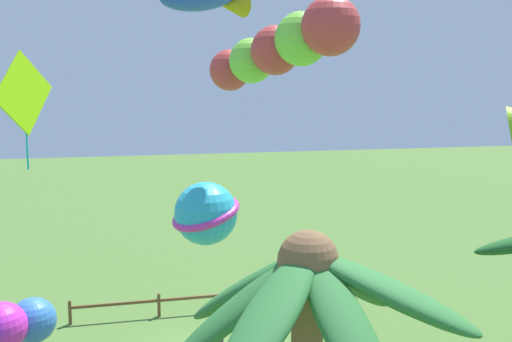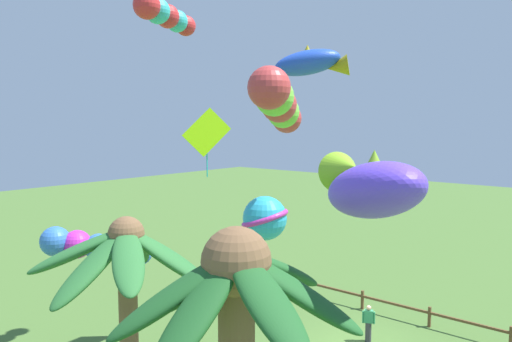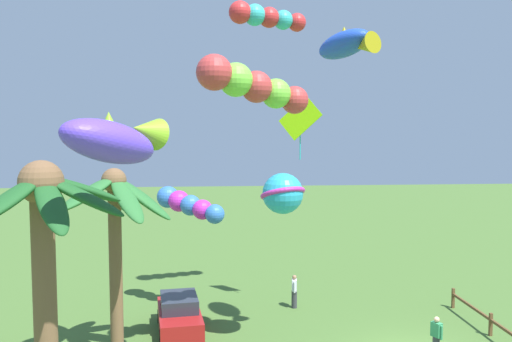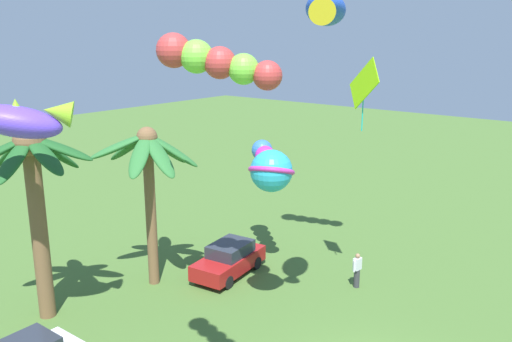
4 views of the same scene
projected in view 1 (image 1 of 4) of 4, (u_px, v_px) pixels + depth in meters
name	position (u px, v px, depth m)	size (l,w,h in m)	color
palm_tree_0	(306.00, 337.00, 8.44)	(4.33, 4.43, 7.12)	brown
rail_fence	(201.00, 298.00, 23.59)	(10.35, 0.12, 0.95)	brown
spectator_0	(220.00, 324.00, 20.56)	(0.50, 0.37, 1.59)	#38383D
kite_diamond_1	(24.00, 94.00, 14.08)	(1.12, 1.84, 2.92)	#8DDE0B
kite_ball_4	(206.00, 213.00, 14.15)	(2.21, 2.22, 1.55)	#2BADD3
kite_tube_7	(282.00, 47.00, 12.68)	(2.61, 3.98, 1.90)	#CC3C3B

